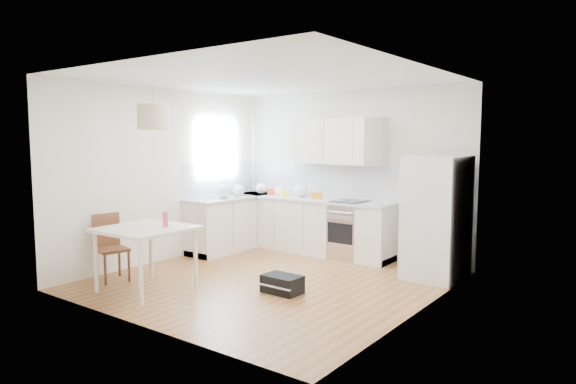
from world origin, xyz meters
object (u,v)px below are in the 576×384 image
object	(u,v)px
dining_table	(146,234)
dining_chair	(112,248)
refrigerator	(438,218)
gym_bag	(282,284)

from	to	relation	value
dining_table	dining_chair	world-z (taller)	dining_chair
refrigerator	dining_chair	world-z (taller)	refrigerator
refrigerator	gym_bag	xyz separation A→B (m)	(-1.30, -1.82, -0.73)
dining_table	gym_bag	size ratio (longest dim) A/B	2.17
refrigerator	dining_chair	size ratio (longest dim) A/B	1.87
refrigerator	dining_chair	xyz separation A→B (m)	(-3.47, -2.76, -0.39)
refrigerator	dining_table	world-z (taller)	refrigerator
gym_bag	dining_chair	bearing A→B (deg)	-155.26
dining_chair	gym_bag	distance (m)	2.39
dining_table	dining_chair	size ratio (longest dim) A/B	1.16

